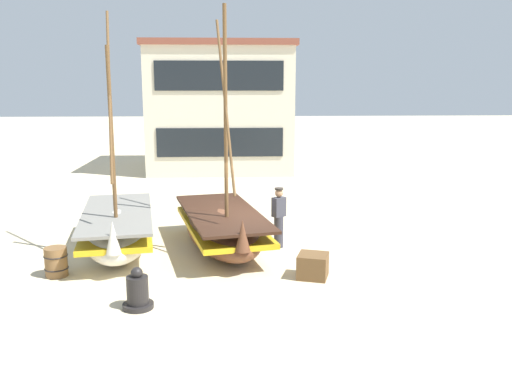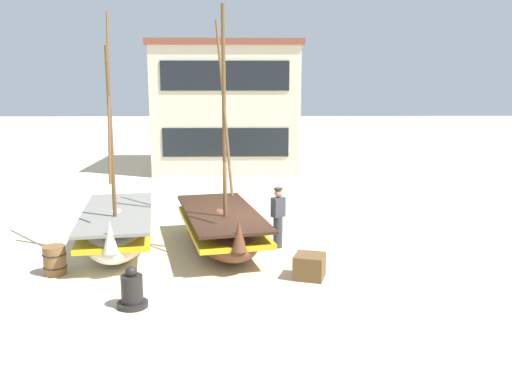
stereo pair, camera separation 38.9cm
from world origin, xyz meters
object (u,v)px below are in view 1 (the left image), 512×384
Objects in this scene: fishing_boat_near_left at (222,228)px; capstan_winch at (138,292)px; fisherman_by_hull at (279,218)px; harbor_building_main at (221,106)px; fishing_boat_centre_large at (118,229)px; wooden_barrel at (56,262)px; cargo_crate at (313,266)px.

fishing_boat_near_left reaches higher than capstan_winch.
harbor_building_main is at bearing 97.06° from fisherman_by_hull.
harbor_building_main reaches higher than fishing_boat_centre_large.
harbor_building_main is at bearing 77.57° from wooden_barrel.
harbor_building_main reaches higher than fisherman_by_hull.
capstan_winch is 1.24× the size of wooden_barrel.
capstan_winch reaches higher than cargo_crate.
fishing_boat_centre_large reaches higher than fisherman_by_hull.
wooden_barrel is at bearing 138.62° from capstan_winch.
wooden_barrel is 17.23m from harbor_building_main.
capstan_winch is 2.98m from wooden_barrel.
harbor_building_main is (2.58, 14.69, 2.66)m from fishing_boat_centre_large.
cargo_crate is (0.59, -2.42, -0.55)m from fisherman_by_hull.
wooden_barrel is 0.09× the size of harbor_building_main.
cargo_crate is (4.97, -2.27, -0.33)m from fishing_boat_centre_large.
cargo_crate is at bearing 22.60° from capstan_winch.
fishing_boat_near_left is 1.58m from fisherman_by_hull.
fishing_boat_near_left is 4.36m from wooden_barrel.
fishing_boat_centre_large is 0.85× the size of harbor_building_main.
harbor_building_main is at bearing 98.03° from cargo_crate.
fisherman_by_hull is at bearing 51.21° from capstan_winch.
cargo_crate is 17.39m from harbor_building_main.
cargo_crate is 0.09× the size of harbor_building_main.
capstan_winch is at bearing -113.15° from fishing_boat_near_left.
cargo_crate is (2.15, -2.31, -0.32)m from fishing_boat_near_left.
wooden_barrel is (-2.23, 1.97, 0.01)m from capstan_winch.
fisherman_by_hull is 5.17m from capstan_winch.
fisherman_by_hull is at bearing 1.93° from fishing_boat_centre_large.
fishing_boat_centre_large is at bearing -179.27° from fishing_boat_near_left.
fisherman_by_hull is 5.85m from wooden_barrel.
capstan_winch is 18.84m from harbor_building_main.
fishing_boat_near_left is 3.79× the size of fisherman_by_hull.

